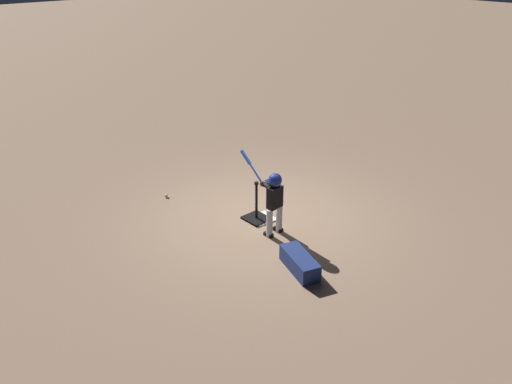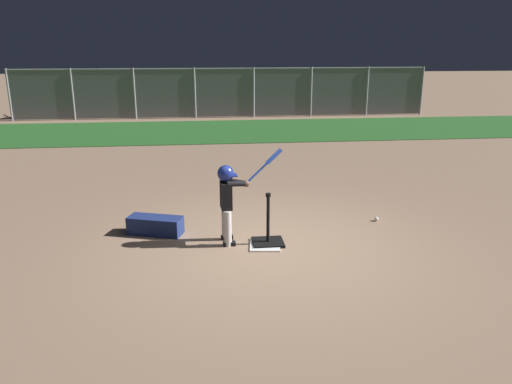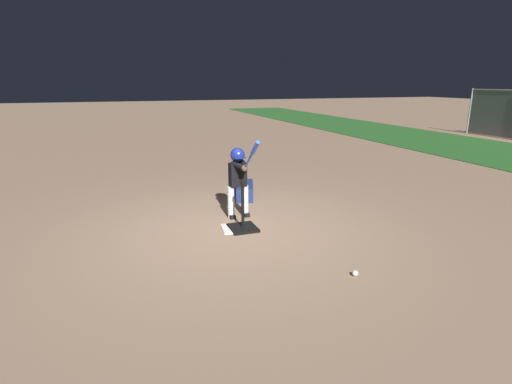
{
  "view_description": "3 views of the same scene",
  "coord_description": "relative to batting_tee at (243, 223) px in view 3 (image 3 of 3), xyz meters",
  "views": [
    {
      "loc": [
        -6.22,
        5.68,
        4.66
      ],
      "look_at": [
        -0.13,
        0.26,
        0.65
      ],
      "focal_mm": 35.0,
      "sensor_mm": 36.0,
      "label": 1
    },
    {
      "loc": [
        -0.97,
        -6.69,
        2.87
      ],
      "look_at": [
        -0.19,
        0.29,
        0.77
      ],
      "focal_mm": 35.0,
      "sensor_mm": 36.0,
      "label": 2
    },
    {
      "loc": [
        5.57,
        -1.64,
        2.23
      ],
      "look_at": [
        -0.06,
        0.38,
        0.58
      ],
      "focal_mm": 28.0,
      "sensor_mm": 36.0,
      "label": 3
    }
  ],
  "objects": [
    {
      "name": "ground_plane",
      "position": [
        0.03,
        -0.15,
        -0.1
      ],
      "size": [
        90.0,
        90.0,
        0.0
      ],
      "primitive_type": "plane",
      "color": "#93755B"
    },
    {
      "name": "batting_tee",
      "position": [
        0.0,
        0.0,
        0.0
      ],
      "size": [
        0.46,
        0.41,
        0.79
      ],
      "color": "black",
      "rests_on": "ground_plane"
    },
    {
      "name": "batter_child",
      "position": [
        -0.57,
        0.11,
        0.66
      ],
      "size": [
        0.96,
        0.38,
        1.41
      ],
      "color": "silver",
      "rests_on": "ground_plane"
    },
    {
      "name": "baseball",
      "position": [
        1.94,
        0.77,
        -0.07
      ],
      "size": [
        0.07,
        0.07,
        0.07
      ],
      "primitive_type": "sphere",
      "color": "white",
      "rests_on": "ground_plane"
    },
    {
      "name": "equipment_bag",
      "position": [
        -1.7,
        0.59,
        0.04
      ],
      "size": [
        0.9,
        0.57,
        0.28
      ],
      "primitive_type": "cube",
      "rotation": [
        0.0,
        0.0,
        -0.32
      ],
      "color": "navy",
      "rests_on": "ground_plane"
    },
    {
      "name": "home_plate",
      "position": [
        -0.06,
        -0.09,
        -0.09
      ],
      "size": [
        0.49,
        0.49,
        0.02
      ],
      "primitive_type": "cube",
      "rotation": [
        0.0,
        0.0,
        -0.11
      ],
      "color": "white",
      "rests_on": "ground_plane"
    }
  ]
}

